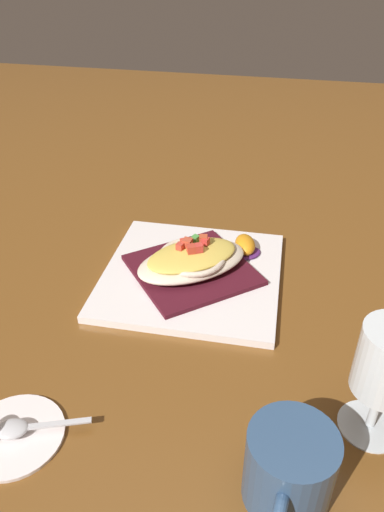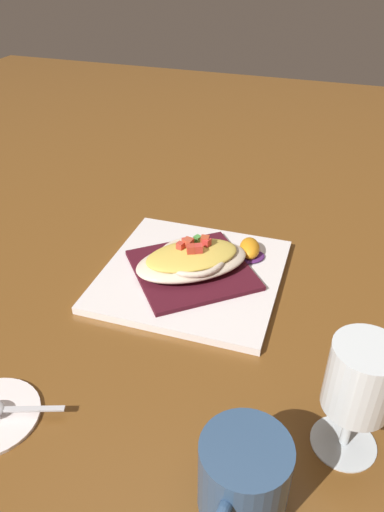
{
  "view_description": "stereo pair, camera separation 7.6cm",
  "coord_description": "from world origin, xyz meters",
  "px_view_note": "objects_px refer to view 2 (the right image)",
  "views": [
    {
      "loc": [
        -0.13,
        0.62,
        0.47
      ],
      "look_at": [
        0.0,
        0.0,
        0.04
      ],
      "focal_mm": 34.18,
      "sensor_mm": 36.0,
      "label": 1
    },
    {
      "loc": [
        -0.21,
        0.6,
        0.47
      ],
      "look_at": [
        0.0,
        0.0,
        0.04
      ],
      "focal_mm": 34.18,
      "sensor_mm": 36.0,
      "label": 2
    }
  ],
  "objects_px": {
    "gratin_dish": "(192,259)",
    "stemmed_glass": "(360,384)",
    "square_plate": "(192,275)",
    "coffee_mug": "(243,480)",
    "orange_garnish": "(250,250)"
  },
  "relations": [
    {
      "from": "coffee_mug",
      "to": "orange_garnish",
      "type": "bearing_deg",
      "value": -77.62
    },
    {
      "from": "orange_garnish",
      "to": "stemmed_glass",
      "type": "relative_size",
      "value": 0.5
    },
    {
      "from": "orange_garnish",
      "to": "coffee_mug",
      "type": "relative_size",
      "value": 0.61
    },
    {
      "from": "stemmed_glass",
      "to": "coffee_mug",
      "type": "bearing_deg",
      "value": 48.39
    },
    {
      "from": "square_plate",
      "to": "gratin_dish",
      "type": "relative_size",
      "value": 1.35
    },
    {
      "from": "gratin_dish",
      "to": "coffee_mug",
      "type": "height_order",
      "value": "coffee_mug"
    },
    {
      "from": "orange_garnish",
      "to": "stemmed_glass",
      "type": "xyz_separation_m",
      "value": [
        -0.18,
        0.31,
        0.07
      ]
    },
    {
      "from": "square_plate",
      "to": "stemmed_glass",
      "type": "height_order",
      "value": "stemmed_glass"
    },
    {
      "from": "square_plate",
      "to": "orange_garnish",
      "type": "bearing_deg",
      "value": -134.97
    },
    {
      "from": "gratin_dish",
      "to": "coffee_mug",
      "type": "bearing_deg",
      "value": 116.39
    },
    {
      "from": "square_plate",
      "to": "coffee_mug",
      "type": "relative_size",
      "value": 2.35
    },
    {
      "from": "orange_garnish",
      "to": "square_plate",
      "type": "bearing_deg",
      "value": 45.03
    },
    {
      "from": "square_plate",
      "to": "gratin_dish",
      "type": "xyz_separation_m",
      "value": [
        -0.0,
        -0.0,
        0.03
      ]
    },
    {
      "from": "stemmed_glass",
      "to": "orange_garnish",
      "type": "bearing_deg",
      "value": -59.86
    },
    {
      "from": "gratin_dish",
      "to": "stemmed_glass",
      "type": "distance_m",
      "value": 0.35
    }
  ]
}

